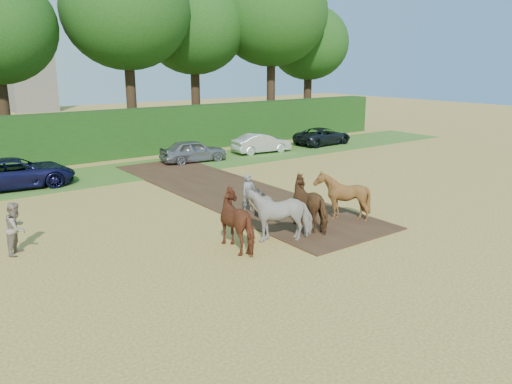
# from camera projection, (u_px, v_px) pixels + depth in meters

# --- Properties ---
(ground) EXTENTS (120.00, 120.00, 0.00)m
(ground) POSITION_uv_depth(u_px,v_px,m) (303.00, 239.00, 17.24)
(ground) COLOR gold
(ground) RESTS_ON ground
(earth_strip) EXTENTS (4.50, 17.00, 0.05)m
(earth_strip) POSITION_uv_depth(u_px,v_px,m) (228.00, 191.00, 23.54)
(earth_strip) COLOR #472D1C
(earth_strip) RESTS_ON ground
(grass_verge) EXTENTS (50.00, 5.00, 0.03)m
(grass_verge) POSITION_uv_depth(u_px,v_px,m) (138.00, 170.00, 28.13)
(grass_verge) COLOR #38601E
(grass_verge) RESTS_ON ground
(hedgerow) EXTENTS (46.00, 1.60, 3.00)m
(hedgerow) POSITION_uv_depth(u_px,v_px,m) (107.00, 135.00, 31.26)
(hedgerow) COLOR #14380F
(hedgerow) RESTS_ON ground
(spectator_near) EXTENTS (0.99, 1.04, 1.69)m
(spectator_near) POSITION_uv_depth(u_px,v_px,m) (16.00, 228.00, 15.73)
(spectator_near) COLOR tan
(spectator_near) RESTS_ON ground
(plough_team) EXTENTS (6.22, 4.46, 1.89)m
(plough_team) POSITION_uv_depth(u_px,v_px,m) (295.00, 207.00, 17.69)
(plough_team) COLOR brown
(plough_team) RESTS_ON ground
(parked_cars) EXTENTS (35.39, 3.35, 1.47)m
(parked_cars) POSITION_uv_depth(u_px,v_px,m) (133.00, 159.00, 27.84)
(parked_cars) COLOR silver
(parked_cars) RESTS_ON ground
(treeline) EXTENTS (48.70, 10.60, 14.21)m
(treeline) POSITION_uv_depth(u_px,v_px,m) (53.00, 11.00, 30.88)
(treeline) COLOR #382616
(treeline) RESTS_ON ground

